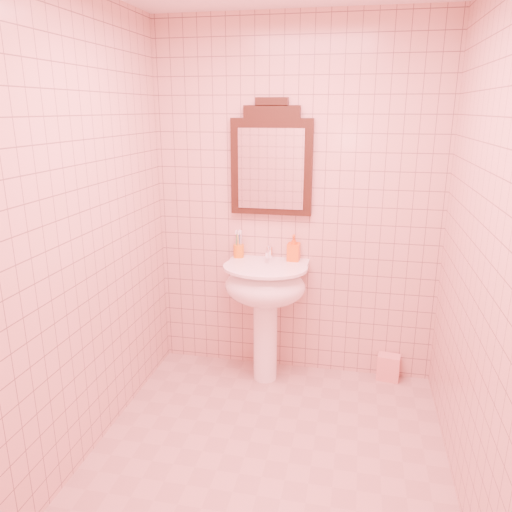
% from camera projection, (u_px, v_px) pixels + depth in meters
% --- Properties ---
extents(floor, '(2.20, 2.20, 0.00)m').
position_uv_depth(floor, '(266.00, 460.00, 2.80)').
color(floor, tan).
rests_on(floor, ground).
extents(back_wall, '(2.00, 0.02, 2.50)m').
position_uv_depth(back_wall, '(296.00, 205.00, 3.48)').
color(back_wall, '#D39D93').
rests_on(back_wall, floor).
extents(pedestal_sink, '(0.58, 0.58, 0.86)m').
position_uv_depth(pedestal_sink, '(265.00, 293.00, 3.46)').
color(pedestal_sink, white).
rests_on(pedestal_sink, floor).
extents(faucet, '(0.04, 0.16, 0.11)m').
position_uv_depth(faucet, '(269.00, 252.00, 3.52)').
color(faucet, white).
rests_on(faucet, pedestal_sink).
extents(mirror, '(0.56, 0.06, 0.78)m').
position_uv_depth(mirror, '(271.00, 162.00, 3.40)').
color(mirror, black).
rests_on(mirror, back_wall).
extents(toothbrush_cup, '(0.08, 0.08, 0.17)m').
position_uv_depth(toothbrush_cup, '(239.00, 251.00, 3.59)').
color(toothbrush_cup, orange).
rests_on(toothbrush_cup, pedestal_sink).
extents(soap_dispenser, '(0.09, 0.09, 0.19)m').
position_uv_depth(soap_dispenser, '(294.00, 248.00, 3.49)').
color(soap_dispenser, '#E35B13').
rests_on(soap_dispenser, pedestal_sink).
extents(towel, '(0.17, 0.12, 0.19)m').
position_uv_depth(towel, '(388.00, 367.00, 3.61)').
color(towel, pink).
rests_on(towel, floor).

